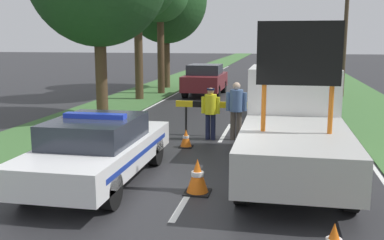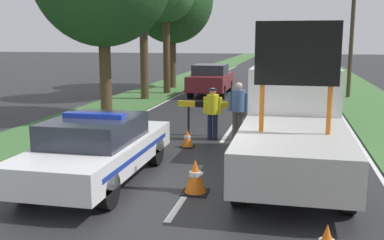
{
  "view_description": "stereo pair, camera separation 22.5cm",
  "coord_description": "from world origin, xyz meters",
  "px_view_note": "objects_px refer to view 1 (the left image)",
  "views": [
    {
      "loc": [
        1.68,
        -8.27,
        2.99
      ],
      "look_at": [
        -0.32,
        1.84,
        1.1
      ],
      "focal_mm": 42.0,
      "sensor_mm": 36.0,
      "label": 1
    },
    {
      "loc": [
        1.9,
        -8.22,
        2.99
      ],
      "look_at": [
        -0.32,
        1.84,
        1.1
      ],
      "focal_mm": 42.0,
      "sensor_mm": 36.0,
      "label": 2
    }
  ],
  "objects_px": {
    "police_car": "(99,148)",
    "queued_car_wagon_maroon": "(205,80)",
    "traffic_cone_lane_edge": "(186,138)",
    "queued_car_hatch_blue": "(292,96)",
    "traffic_cone_centre_front": "(288,130)",
    "utility_pole": "(345,33)",
    "police_officer": "(211,109)",
    "roadside_tree_near_right": "(166,0)",
    "work_truck": "(293,121)",
    "road_barrier": "(227,108)",
    "pedestrian_civilian": "(236,106)",
    "traffic_cone_near_truck": "(197,176)",
    "traffic_cone_near_police": "(312,135)"
  },
  "relations": [
    {
      "from": "police_car",
      "to": "queued_car_wagon_maroon",
      "type": "bearing_deg",
      "value": 89.23
    },
    {
      "from": "traffic_cone_lane_edge",
      "to": "queued_car_hatch_blue",
      "type": "relative_size",
      "value": 0.11
    },
    {
      "from": "traffic_cone_centre_front",
      "to": "utility_pole",
      "type": "bearing_deg",
      "value": 75.21
    },
    {
      "from": "police_officer",
      "to": "roadside_tree_near_right",
      "type": "height_order",
      "value": "roadside_tree_near_right"
    },
    {
      "from": "police_officer",
      "to": "work_truck",
      "type": "bearing_deg",
      "value": 108.8
    },
    {
      "from": "road_barrier",
      "to": "queued_car_hatch_blue",
      "type": "distance_m",
      "value": 4.75
    },
    {
      "from": "work_truck",
      "to": "queued_car_hatch_blue",
      "type": "bearing_deg",
      "value": -90.08
    },
    {
      "from": "traffic_cone_centre_front",
      "to": "queued_car_wagon_maroon",
      "type": "bearing_deg",
      "value": 112.51
    },
    {
      "from": "road_barrier",
      "to": "roadside_tree_near_right",
      "type": "height_order",
      "value": "roadside_tree_near_right"
    },
    {
      "from": "police_car",
      "to": "queued_car_wagon_maroon",
      "type": "xyz_separation_m",
      "value": [
        -0.23,
        14.75,
        0.11
      ]
    },
    {
      "from": "work_truck",
      "to": "queued_car_wagon_maroon",
      "type": "height_order",
      "value": "work_truck"
    },
    {
      "from": "pedestrian_civilian",
      "to": "traffic_cone_near_truck",
      "type": "bearing_deg",
      "value": -78.89
    },
    {
      "from": "work_truck",
      "to": "queued_car_wagon_maroon",
      "type": "xyz_separation_m",
      "value": [
        -4.22,
        13.04,
        -0.3
      ]
    },
    {
      "from": "police_car",
      "to": "queued_car_hatch_blue",
      "type": "xyz_separation_m",
      "value": [
        4.12,
        9.25,
        0.05
      ]
    },
    {
      "from": "queued_car_wagon_maroon",
      "to": "traffic_cone_near_truck",
      "type": "bearing_deg",
      "value": 98.99
    },
    {
      "from": "pedestrian_civilian",
      "to": "traffic_cone_near_police",
      "type": "relative_size",
      "value": 3.12
    },
    {
      "from": "queued_car_hatch_blue",
      "to": "police_officer",
      "type": "bearing_deg",
      "value": 63.06
    },
    {
      "from": "queued_car_hatch_blue",
      "to": "queued_car_wagon_maroon",
      "type": "height_order",
      "value": "queued_car_wagon_maroon"
    },
    {
      "from": "work_truck",
      "to": "road_barrier",
      "type": "xyz_separation_m",
      "value": [
        -1.89,
        3.25,
        -0.24
      ]
    },
    {
      "from": "police_officer",
      "to": "queued_car_wagon_maroon",
      "type": "relative_size",
      "value": 0.38
    },
    {
      "from": "police_car",
      "to": "queued_car_hatch_blue",
      "type": "height_order",
      "value": "queued_car_hatch_blue"
    },
    {
      "from": "pedestrian_civilian",
      "to": "traffic_cone_near_police",
      "type": "height_order",
      "value": "pedestrian_civilian"
    },
    {
      "from": "road_barrier",
      "to": "pedestrian_civilian",
      "type": "bearing_deg",
      "value": -57.39
    },
    {
      "from": "traffic_cone_near_police",
      "to": "queued_car_wagon_maroon",
      "type": "xyz_separation_m",
      "value": [
        -4.84,
        10.41,
        0.56
      ]
    },
    {
      "from": "traffic_cone_near_police",
      "to": "traffic_cone_lane_edge",
      "type": "xyz_separation_m",
      "value": [
        -3.46,
        -1.02,
        -0.02
      ]
    },
    {
      "from": "police_car",
      "to": "traffic_cone_centre_front",
      "type": "bearing_deg",
      "value": 48.24
    },
    {
      "from": "traffic_cone_near_truck",
      "to": "utility_pole",
      "type": "bearing_deg",
      "value": 73.59
    },
    {
      "from": "traffic_cone_centre_front",
      "to": "police_officer",
      "type": "bearing_deg",
      "value": -173.49
    },
    {
      "from": "traffic_cone_near_police",
      "to": "traffic_cone_centre_front",
      "type": "bearing_deg",
      "value": 152.85
    },
    {
      "from": "police_car",
      "to": "traffic_cone_near_truck",
      "type": "relative_size",
      "value": 6.87
    },
    {
      "from": "traffic_cone_centre_front",
      "to": "traffic_cone_lane_edge",
      "type": "distance_m",
      "value": 3.1
    },
    {
      "from": "police_officer",
      "to": "traffic_cone_near_police",
      "type": "xyz_separation_m",
      "value": [
        2.94,
        -0.08,
        -0.65
      ]
    },
    {
      "from": "work_truck",
      "to": "traffic_cone_lane_edge",
      "type": "height_order",
      "value": "work_truck"
    },
    {
      "from": "queued_car_hatch_blue",
      "to": "utility_pole",
      "type": "height_order",
      "value": "utility_pole"
    },
    {
      "from": "queued_car_hatch_blue",
      "to": "queued_car_wagon_maroon",
      "type": "distance_m",
      "value": 7.01
    },
    {
      "from": "traffic_cone_centre_front",
      "to": "work_truck",
      "type": "bearing_deg",
      "value": -89.08
    },
    {
      "from": "traffic_cone_lane_edge",
      "to": "police_car",
      "type": "bearing_deg",
      "value": -109.21
    },
    {
      "from": "traffic_cone_near_truck",
      "to": "traffic_cone_lane_edge",
      "type": "relative_size",
      "value": 1.35
    },
    {
      "from": "queued_car_wagon_maroon",
      "to": "traffic_cone_lane_edge",
      "type": "bearing_deg",
      "value": 96.91
    },
    {
      "from": "work_truck",
      "to": "police_officer",
      "type": "distance_m",
      "value": 3.58
    },
    {
      "from": "work_truck",
      "to": "traffic_cone_centre_front",
      "type": "distance_m",
      "value": 3.09
    },
    {
      "from": "police_officer",
      "to": "traffic_cone_centre_front",
      "type": "height_order",
      "value": "police_officer"
    },
    {
      "from": "police_car",
      "to": "traffic_cone_centre_front",
      "type": "relative_size",
      "value": 7.47
    },
    {
      "from": "traffic_cone_lane_edge",
      "to": "roadside_tree_near_right",
      "type": "distance_m",
      "value": 15.93
    },
    {
      "from": "traffic_cone_near_police",
      "to": "utility_pole",
      "type": "height_order",
      "value": "utility_pole"
    },
    {
      "from": "work_truck",
      "to": "traffic_cone_near_police",
      "type": "distance_m",
      "value": 2.84
    },
    {
      "from": "pedestrian_civilian",
      "to": "queued_car_wagon_maroon",
      "type": "xyz_separation_m",
      "value": [
        -2.64,
        10.2,
        -0.17
      ]
    },
    {
      "from": "utility_pole",
      "to": "traffic_cone_centre_front",
      "type": "bearing_deg",
      "value": -104.79
    },
    {
      "from": "work_truck",
      "to": "roadside_tree_near_right",
      "type": "distance_m",
      "value": 18.1
    },
    {
      "from": "traffic_cone_lane_edge",
      "to": "utility_pole",
      "type": "xyz_separation_m",
      "value": [
        5.61,
        12.04,
        2.96
      ]
    }
  ]
}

